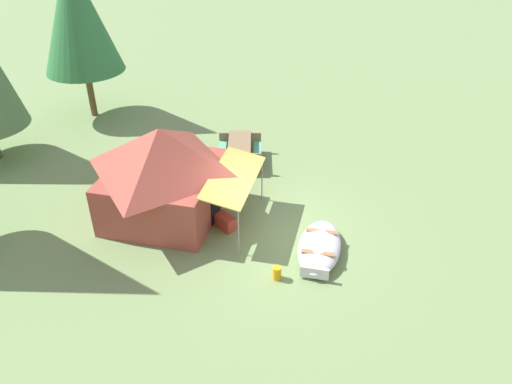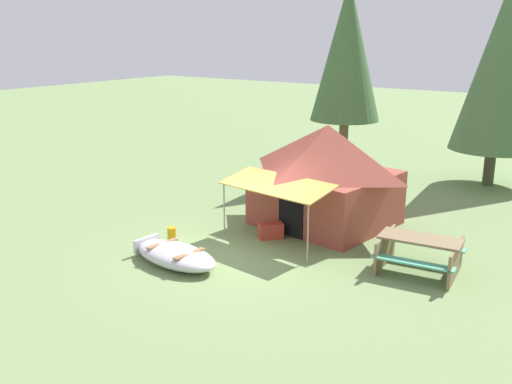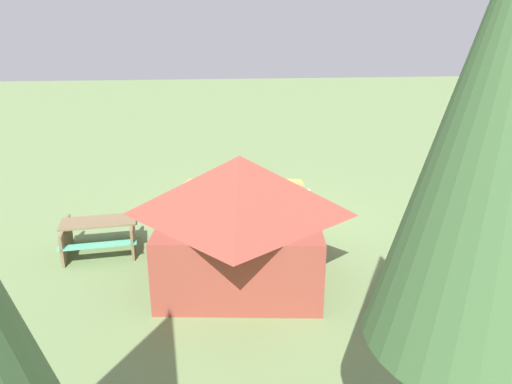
% 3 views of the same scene
% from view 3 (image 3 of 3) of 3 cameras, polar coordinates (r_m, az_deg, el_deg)
% --- Properties ---
extents(ground_plane, '(80.00, 80.00, 0.00)m').
position_cam_3_polar(ground_plane, '(13.02, -0.21, -3.78)').
color(ground_plane, '#6F8A53').
extents(beached_rowboat, '(2.38, 1.35, 0.41)m').
position_cam_3_polar(beached_rowboat, '(14.37, 2.30, -0.69)').
color(beached_rowboat, silver).
rests_on(beached_rowboat, ground_plane).
extents(canvas_cabin_tent, '(3.77, 4.56, 2.68)m').
position_cam_3_polar(canvas_cabin_tent, '(9.73, -1.88, -3.00)').
color(canvas_cabin_tent, '#9A4234').
rests_on(canvas_cabin_tent, ground_plane).
extents(picnic_table, '(1.85, 1.62, 0.77)m').
position_cam_3_polar(picnic_table, '(11.87, -18.08, -4.60)').
color(picnic_table, olive).
rests_on(picnic_table, ground_plane).
extents(cooler_box, '(0.63, 0.66, 0.40)m').
position_cam_3_polar(cooler_box, '(11.88, 0.20, -5.04)').
color(cooler_box, '#AE3628').
rests_on(cooler_box, ground_plane).
extents(fuel_can, '(0.30, 0.30, 0.35)m').
position_cam_3_polar(fuel_can, '(13.64, 7.37, -2.09)').
color(fuel_can, orange).
rests_on(fuel_can, ground_plane).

